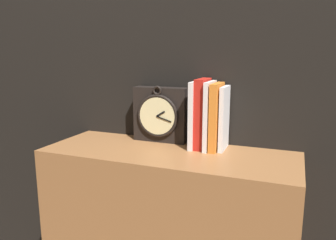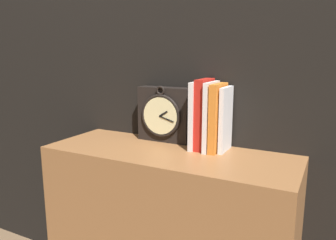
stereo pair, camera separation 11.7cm
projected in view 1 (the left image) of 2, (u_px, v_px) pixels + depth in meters
clock at (160, 115)px, 1.31m from camera, size 0.22×0.08×0.23m
book_slot0_white at (195, 115)px, 1.23m from camera, size 0.02×0.13×0.25m
book_slot1_red at (202, 114)px, 1.22m from camera, size 0.03×0.12×0.26m
book_slot2_white at (210, 116)px, 1.20m from camera, size 0.02×0.14×0.25m
book_slot3_orange at (216, 117)px, 1.20m from camera, size 0.03×0.13×0.25m
book_slot4_white at (224, 118)px, 1.20m from camera, size 0.02×0.11×0.23m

